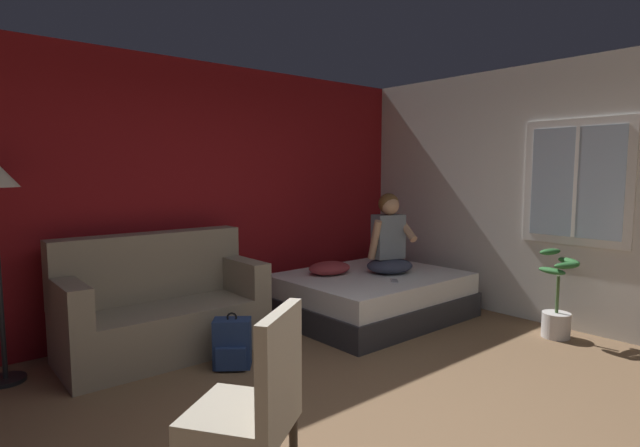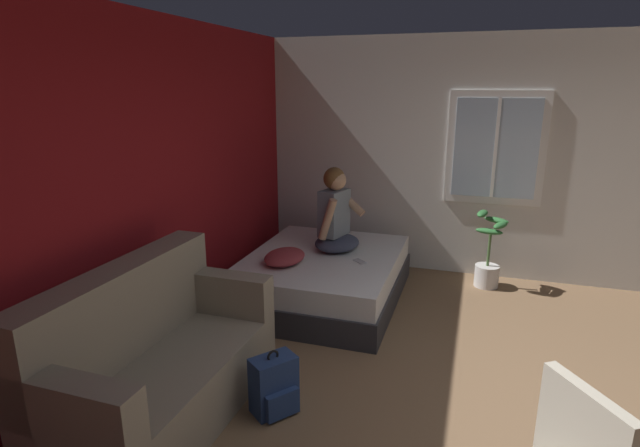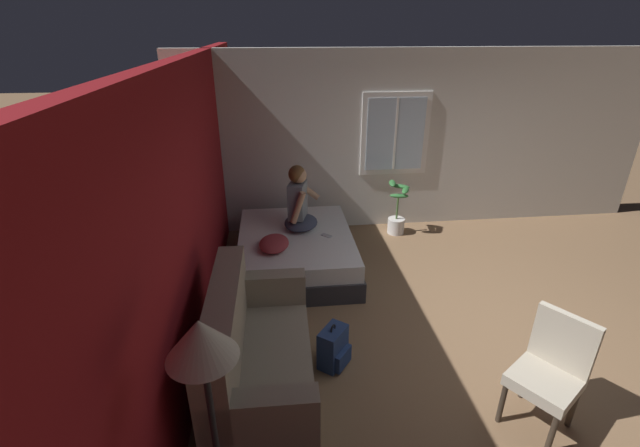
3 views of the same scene
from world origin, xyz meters
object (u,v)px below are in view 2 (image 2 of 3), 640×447
at_px(potted_plant, 488,260).
at_px(bed, 324,277).
at_px(cell_phone, 360,261).
at_px(couch, 155,364).
at_px(throw_pillow, 285,257).
at_px(backpack, 275,386).
at_px(person_seated, 336,217).

bearing_deg(potted_plant, bed, 118.15).
distance_m(bed, cell_phone, 0.48).
bearing_deg(couch, throw_pillow, -6.06).
height_order(backpack, potted_plant, potted_plant).
height_order(couch, person_seated, person_seated).
bearing_deg(throw_pillow, person_seated, -32.01).
bearing_deg(bed, throw_pillow, 142.33).
height_order(person_seated, potted_plant, person_seated).
height_order(bed, cell_phone, cell_phone).
bearing_deg(bed, person_seated, -19.41).
distance_m(person_seated, backpack, 2.19).
distance_m(bed, backpack, 1.90).
bearing_deg(cell_phone, couch, -160.75).
bearing_deg(throw_pillow, couch, 173.94).
bearing_deg(backpack, cell_phone, -4.89).
relative_size(backpack, throw_pillow, 0.95).
relative_size(couch, backpack, 3.74).
distance_m(bed, throw_pillow, 0.56).
bearing_deg(cell_phone, person_seated, 91.34).
height_order(person_seated, backpack, person_seated).
bearing_deg(cell_phone, potted_plant, -10.03).
xyz_separation_m(person_seated, potted_plant, (0.67, -1.55, -0.53)).
relative_size(person_seated, potted_plant, 1.03).
xyz_separation_m(bed, throw_pillow, (-0.36, 0.28, 0.31)).
distance_m(backpack, cell_phone, 1.83).
distance_m(cell_phone, potted_plant, 1.56).
height_order(bed, person_seated, person_seated).
bearing_deg(couch, backpack, -68.12).
relative_size(couch, potted_plant, 2.01).
height_order(couch, throw_pillow, couch).
bearing_deg(potted_plant, person_seated, 113.38).
xyz_separation_m(bed, cell_phone, (-0.09, -0.40, 0.25)).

